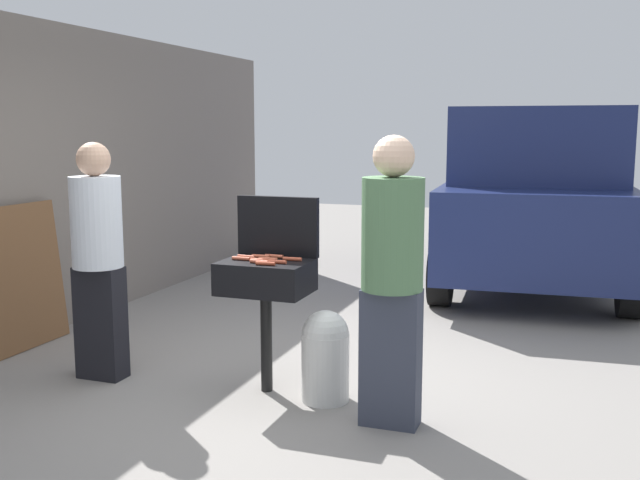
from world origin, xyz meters
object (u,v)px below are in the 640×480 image
Objects in this scene: bbq_grill at (266,282)px; parked_minivan at (536,196)px; hot_dog_0 at (292,259)px; hot_dog_4 at (241,258)px; hot_dog_7 at (259,260)px; person_left at (98,252)px; hot_dog_6 at (274,256)px; hot_dog_8 at (268,259)px; hot_dog_1 at (265,263)px; propane_tank at (325,354)px; person_right at (392,271)px; hot_dog_5 at (246,257)px; hot_dog_9 at (276,262)px; hot_dog_2 at (261,256)px; leaning_board at (23,277)px; hot_dog_3 at (259,262)px.

parked_minivan is (1.49, 4.42, 0.25)m from bbq_grill.
hot_dog_4 is (-0.34, -0.10, 0.00)m from hot_dog_0.
hot_dog_0 and hot_dog_7 have the same top height.
parked_minivan is (2.73, 4.57, 0.10)m from person_left.
hot_dog_6 and hot_dog_8 have the same top height.
parked_minivan is (1.42, 4.57, 0.10)m from hot_dog_1.
hot_dog_4 is 0.21× the size of propane_tank.
hot_dog_8 is 0.98m from person_right.
person_right is at bearing 80.02° from parked_minivan.
hot_dog_9 is (0.27, -0.10, 0.00)m from hot_dog_5.
hot_dog_5 is at bearing -149.67° from hot_dog_2.
bbq_grill is 7.05× the size of hot_dog_1.
hot_dog_6 is (-0.16, 0.06, 0.00)m from hot_dog_0.
bbq_grill is at bearing -158.45° from hot_dog_0.
hot_dog_0 is at bearing -20.28° from hot_dog_6.
hot_dog_6 is at bearing 159.36° from propane_tank.
hot_dog_4 and hot_dog_6 have the same top height.
hot_dog_1 is 0.26m from hot_dog_4.
hot_dog_4 is (-0.23, 0.12, 0.00)m from hot_dog_1.
hot_dog_2 is at bearing 137.49° from hot_dog_8.
leaning_board is at bearing 175.38° from hot_dog_2.
bbq_grill is 0.77× the size of leaning_board.
parked_minivan is at bearing 71.43° from bbq_grill.
hot_dog_4 is 4.75m from parked_minivan.
hot_dog_2 is 1.00× the size of hot_dog_4.
person_left is at bearing -176.31° from propane_tank.
person_left is at bearing 55.64° from parked_minivan.
person_left reaches higher than hot_dog_1.
hot_dog_1 and hot_dog_5 have the same top height.
hot_dog_5 is 1.16m from person_right.
person_right is (1.12, -0.25, 0.03)m from hot_dog_4.
hot_dog_4 is at bearing 173.52° from hot_dog_9.
person_left is 5.33m from parked_minivan.
hot_dog_6 is 0.07× the size of person_right.
hot_dog_8 reaches higher than propane_tank.
hot_dog_5 is (-0.16, 0.14, 0.00)m from hot_dog_3.
bbq_grill is at bearing 149.68° from hot_dog_9.
hot_dog_0 is 1.00× the size of hot_dog_2.
hot_dog_4 is at bearing 157.28° from hot_dog_3.
hot_dog_8 is at bearing -22.27° from person_right.
hot_dog_4 is 0.19m from hot_dog_8.
bbq_grill is 0.54× the size of person_left.
person_left is at bearing -173.12° from hot_dog_8.
hot_dog_6 is 1.00× the size of hot_dog_7.
leaning_board is (-3.25, 0.55, -0.36)m from person_right.
hot_dog_0 is 1.00× the size of hot_dog_7.
hot_dog_4 is at bearing 18.34° from person_left.
parked_minivan is (1.04, 4.46, 0.70)m from propane_tank.
leaning_board is at bearing -14.78° from person_right.
hot_dog_8 is 0.03× the size of parked_minivan.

